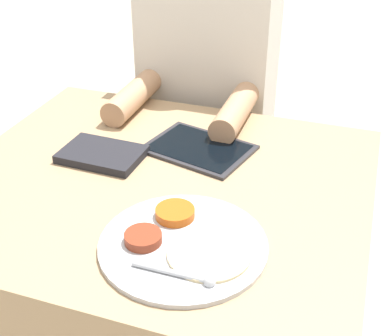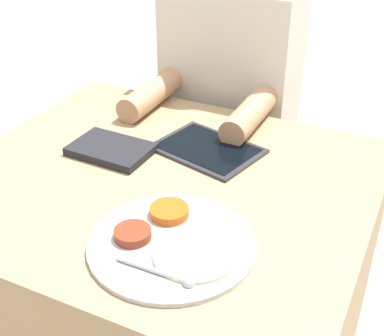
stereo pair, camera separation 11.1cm
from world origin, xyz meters
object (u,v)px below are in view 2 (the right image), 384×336
Objects in this scene: red_notebook at (111,150)px; person_diner at (227,134)px; thali_tray at (171,242)px; tablet_device at (207,149)px.

red_notebook is 0.54m from person_diner.
thali_tray is 1.13× the size of tablet_device.
thali_tray is 0.36m from tablet_device.
thali_tray is at bearing -39.97° from red_notebook.
person_diner reaches higher than thali_tray.
person_diner is at bearing 78.53° from red_notebook.
person_diner reaches higher than tablet_device.
person_diner is (-0.10, 0.39, -0.17)m from tablet_device.
thali_tray is 0.38m from red_notebook.
tablet_device is (-0.09, 0.35, -0.00)m from thali_tray.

